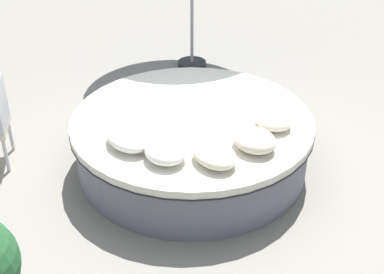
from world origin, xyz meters
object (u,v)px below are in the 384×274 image
at_px(round_bed, 192,141).
at_px(throw_pillow_4, 274,120).
at_px(throw_pillow_0, 128,137).
at_px(throw_pillow_2, 214,155).
at_px(throw_pillow_3, 254,140).
at_px(throw_pillow_1, 165,151).

distance_m(round_bed, throw_pillow_4, 0.95).
bearing_deg(throw_pillow_0, throw_pillow_4, 69.45).
distance_m(round_bed, throw_pillow_2, 0.95).
bearing_deg(throw_pillow_4, throw_pillow_3, -64.84).
bearing_deg(throw_pillow_3, throw_pillow_0, -126.29).
bearing_deg(throw_pillow_2, round_bed, 160.18).
bearing_deg(throw_pillow_2, throw_pillow_0, -143.46).
xyz_separation_m(throw_pillow_0, throw_pillow_4, (0.53, 1.41, -0.01)).
relative_size(round_bed, throw_pillow_0, 4.71).
xyz_separation_m(round_bed, throw_pillow_1, (0.52, -0.65, 0.39)).
height_order(round_bed, throw_pillow_4, throw_pillow_4).
bearing_deg(throw_pillow_2, throw_pillow_3, 87.83).
relative_size(throw_pillow_1, throw_pillow_2, 0.88).
height_order(throw_pillow_2, throw_pillow_3, throw_pillow_3).
bearing_deg(round_bed, throw_pillow_4, 43.02).
bearing_deg(round_bed, throw_pillow_0, -82.66).
xyz_separation_m(throw_pillow_1, throw_pillow_2, (0.29, 0.36, -0.01)).
relative_size(throw_pillow_1, throw_pillow_4, 1.09).
xyz_separation_m(throw_pillow_0, throw_pillow_3, (0.73, 0.99, 0.00)).
relative_size(throw_pillow_2, throw_pillow_4, 1.23).
bearing_deg(round_bed, throw_pillow_2, -19.82).
height_order(round_bed, throw_pillow_1, throw_pillow_1).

